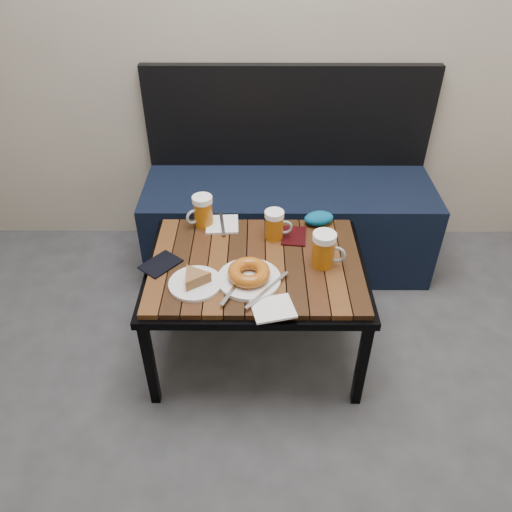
{
  "coord_description": "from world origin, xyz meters",
  "views": [
    {
      "loc": [
        -0.06,
        -0.37,
        1.65
      ],
      "look_at": [
        -0.07,
        1.12,
        0.5
      ],
      "focal_mm": 35.0,
      "sensor_mm": 36.0,
      "label": 1
    }
  ],
  "objects_px": {
    "beer_mug_left": "(202,211)",
    "passport_burgundy": "(294,236)",
    "beer_mug_right": "(324,250)",
    "beer_mug_centre": "(275,225)",
    "plate_bagel": "(249,275)",
    "passport_navy": "(161,264)",
    "bench": "(288,214)",
    "cafe_table": "(256,271)",
    "knit_pouch": "(319,218)",
    "plate_pie": "(195,280)"
  },
  "relations": [
    {
      "from": "beer_mug_left",
      "to": "passport_burgundy",
      "type": "height_order",
      "value": "beer_mug_left"
    },
    {
      "from": "beer_mug_left",
      "to": "passport_navy",
      "type": "relative_size",
      "value": 0.94
    },
    {
      "from": "plate_bagel",
      "to": "cafe_table",
      "type": "bearing_deg",
      "value": 77.43
    },
    {
      "from": "beer_mug_left",
      "to": "passport_burgundy",
      "type": "bearing_deg",
      "value": 132.09
    },
    {
      "from": "bench",
      "to": "beer_mug_centre",
      "type": "bearing_deg",
      "value": -99.75
    },
    {
      "from": "cafe_table",
      "to": "beer_mug_right",
      "type": "xyz_separation_m",
      "value": [
        0.25,
        -0.01,
        0.11
      ]
    },
    {
      "from": "cafe_table",
      "to": "plate_pie",
      "type": "distance_m",
      "value": 0.26
    },
    {
      "from": "beer_mug_right",
      "to": "plate_bagel",
      "type": "bearing_deg",
      "value": -145.87
    },
    {
      "from": "bench",
      "to": "beer_mug_centre",
      "type": "distance_m",
      "value": 0.56
    },
    {
      "from": "bench",
      "to": "passport_burgundy",
      "type": "xyz_separation_m",
      "value": [
        -0.0,
        -0.48,
        0.2
      ]
    },
    {
      "from": "plate_bagel",
      "to": "beer_mug_right",
      "type": "bearing_deg",
      "value": 19.3
    },
    {
      "from": "bench",
      "to": "plate_pie",
      "type": "bearing_deg",
      "value": -115.67
    },
    {
      "from": "beer_mug_left",
      "to": "passport_burgundy",
      "type": "relative_size",
      "value": 0.99
    },
    {
      "from": "beer_mug_left",
      "to": "beer_mug_right",
      "type": "bearing_deg",
      "value": 115.58
    },
    {
      "from": "beer_mug_left",
      "to": "knit_pouch",
      "type": "distance_m",
      "value": 0.49
    },
    {
      "from": "beer_mug_left",
      "to": "cafe_table",
      "type": "bearing_deg",
      "value": 96.36
    },
    {
      "from": "cafe_table",
      "to": "plate_pie",
      "type": "relative_size",
      "value": 4.37
    },
    {
      "from": "bench",
      "to": "knit_pouch",
      "type": "height_order",
      "value": "bench"
    },
    {
      "from": "passport_navy",
      "to": "knit_pouch",
      "type": "xyz_separation_m",
      "value": [
        0.62,
        0.28,
        0.02
      ]
    },
    {
      "from": "beer_mug_right",
      "to": "plate_pie",
      "type": "xyz_separation_m",
      "value": [
        -0.47,
        -0.12,
        -0.05
      ]
    },
    {
      "from": "beer_mug_left",
      "to": "knit_pouch",
      "type": "xyz_separation_m",
      "value": [
        0.48,
        0.01,
        -0.04
      ]
    },
    {
      "from": "beer_mug_left",
      "to": "plate_pie",
      "type": "xyz_separation_m",
      "value": [
        0.01,
        -0.39,
        -0.05
      ]
    },
    {
      "from": "bench",
      "to": "cafe_table",
      "type": "relative_size",
      "value": 1.67
    },
    {
      "from": "beer_mug_centre",
      "to": "passport_navy",
      "type": "bearing_deg",
      "value": -157.72
    },
    {
      "from": "cafe_table",
      "to": "passport_navy",
      "type": "bearing_deg",
      "value": -176.86
    },
    {
      "from": "beer_mug_centre",
      "to": "beer_mug_right",
      "type": "bearing_deg",
      "value": -44.68
    },
    {
      "from": "beer_mug_centre",
      "to": "plate_pie",
      "type": "relative_size",
      "value": 0.64
    },
    {
      "from": "cafe_table",
      "to": "plate_bagel",
      "type": "distance_m",
      "value": 0.13
    },
    {
      "from": "beer_mug_left",
      "to": "passport_navy",
      "type": "xyz_separation_m",
      "value": [
        -0.14,
        -0.27,
        -0.06
      ]
    },
    {
      "from": "cafe_table",
      "to": "plate_bagel",
      "type": "xyz_separation_m",
      "value": [
        -0.02,
        -0.11,
        0.07
      ]
    },
    {
      "from": "bench",
      "to": "beer_mug_left",
      "type": "distance_m",
      "value": 0.61
    },
    {
      "from": "cafe_table",
      "to": "passport_burgundy",
      "type": "xyz_separation_m",
      "value": [
        0.15,
        0.17,
        0.05
      ]
    },
    {
      "from": "bench",
      "to": "beer_mug_right",
      "type": "relative_size",
      "value": 9.97
    },
    {
      "from": "plate_bagel",
      "to": "knit_pouch",
      "type": "height_order",
      "value": "plate_bagel"
    },
    {
      "from": "beer_mug_centre",
      "to": "beer_mug_right",
      "type": "distance_m",
      "value": 0.25
    },
    {
      "from": "bench",
      "to": "passport_navy",
      "type": "distance_m",
      "value": 0.87
    },
    {
      "from": "beer_mug_left",
      "to": "beer_mug_centre",
      "type": "relative_size",
      "value": 1.08
    },
    {
      "from": "bench",
      "to": "beer_mug_right",
      "type": "bearing_deg",
      "value": -81.86
    },
    {
      "from": "beer_mug_left",
      "to": "beer_mug_centre",
      "type": "xyz_separation_m",
      "value": [
        0.3,
        -0.09,
        -0.0
      ]
    },
    {
      "from": "cafe_table",
      "to": "passport_burgundy",
      "type": "height_order",
      "value": "passport_burgundy"
    },
    {
      "from": "beer_mug_left",
      "to": "passport_navy",
      "type": "height_order",
      "value": "beer_mug_left"
    },
    {
      "from": "plate_pie",
      "to": "plate_bagel",
      "type": "height_order",
      "value": "plate_bagel"
    },
    {
      "from": "bench",
      "to": "plate_pie",
      "type": "height_order",
      "value": "bench"
    },
    {
      "from": "beer_mug_left",
      "to": "plate_bagel",
      "type": "height_order",
      "value": "beer_mug_left"
    },
    {
      "from": "beer_mug_left",
      "to": "passport_burgundy",
      "type": "xyz_separation_m",
      "value": [
        0.38,
        -0.09,
        -0.06
      ]
    },
    {
      "from": "bench",
      "to": "knit_pouch",
      "type": "bearing_deg",
      "value": -74.82
    },
    {
      "from": "plate_pie",
      "to": "passport_burgundy",
      "type": "distance_m",
      "value": 0.48
    },
    {
      "from": "beer_mug_right",
      "to": "passport_burgundy",
      "type": "xyz_separation_m",
      "value": [
        -0.1,
        0.18,
        -0.07
      ]
    },
    {
      "from": "beer_mug_centre",
      "to": "passport_burgundy",
      "type": "bearing_deg",
      "value": 4.73
    },
    {
      "from": "beer_mug_right",
      "to": "passport_navy",
      "type": "relative_size",
      "value": 0.99
    }
  ]
}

